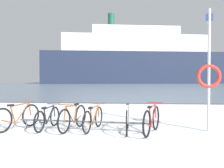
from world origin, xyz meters
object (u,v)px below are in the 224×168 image
object	(u,v)px
bicycle_3	(93,119)
rescue_post	(209,73)
bicycle_5	(152,120)
bicycle_1	(48,118)
bicycle_2	(73,118)
bicycle_4	(127,119)
ferry_ship	(138,60)
bicycle_0	(17,117)

from	to	relation	value
bicycle_3	rescue_post	world-z (taller)	rescue_post
bicycle_5	rescue_post	distance (m)	2.20
bicycle_5	bicycle_1	bearing A→B (deg)	174.21
bicycle_2	bicycle_3	xyz separation A→B (m)	(0.62, 0.03, -0.02)
bicycle_4	bicycle_5	size ratio (longest dim) A/B	1.03
rescue_post	ferry_ship	size ratio (longest dim) A/B	0.06
bicycle_4	ferry_ship	xyz separation A→B (m)	(2.03, 68.81, 6.93)
bicycle_1	bicycle_2	bearing A→B (deg)	-4.82
bicycle_3	bicycle_5	distance (m)	1.74
bicycle_1	ferry_ship	world-z (taller)	ferry_ship
bicycle_2	ferry_ship	world-z (taller)	ferry_ship
bicycle_5	ferry_ship	world-z (taller)	ferry_ship
bicycle_0	ferry_ship	size ratio (longest dim) A/B	0.03
rescue_post	bicycle_1	bearing A→B (deg)	-178.55
rescue_post	ferry_ship	world-z (taller)	ferry_ship
bicycle_2	bicycle_3	bearing A→B (deg)	3.07
bicycle_2	bicycle_4	size ratio (longest dim) A/B	0.98
bicycle_3	rescue_post	distance (m)	3.67
bicycle_4	bicycle_3	bearing A→B (deg)	169.15
bicycle_3	bicycle_5	size ratio (longest dim) A/B	0.99
bicycle_0	bicycle_2	bearing A→B (deg)	1.31
bicycle_3	rescue_post	size ratio (longest dim) A/B	0.46
bicycle_1	bicycle_5	xyz separation A→B (m)	(3.13, -0.32, 0.04)
bicycle_3	bicycle_5	bearing A→B (deg)	-9.38
bicycle_3	ferry_ship	bearing A→B (deg)	87.45
bicycle_0	bicycle_4	size ratio (longest dim) A/B	0.98
bicycle_1	bicycle_3	xyz separation A→B (m)	(1.42, -0.03, 0.01)
rescue_post	ferry_ship	xyz separation A→B (m)	(-0.36, 68.45, 5.59)
bicycle_2	bicycle_4	world-z (taller)	bicycle_4
bicycle_4	rescue_post	size ratio (longest dim) A/B	0.48
bicycle_0	ferry_ship	xyz separation A→B (m)	(5.38, 68.68, 6.93)
bicycle_0	rescue_post	size ratio (longest dim) A/B	0.47
bicycle_0	rescue_post	xyz separation A→B (m)	(5.73, 0.23, 1.34)
rescue_post	bicycle_4	bearing A→B (deg)	-171.56
bicycle_5	ferry_ship	size ratio (longest dim) A/B	0.03
bicycle_4	bicycle_1	bearing A→B (deg)	174.60
bicycle_4	rescue_post	bearing A→B (deg)	8.44
bicycle_5	ferry_ship	xyz separation A→B (m)	(1.34, 68.89, 6.93)
bicycle_2	rescue_post	bearing A→B (deg)	2.70
bicycle_2	bicycle_1	bearing A→B (deg)	175.18
bicycle_0	bicycle_5	size ratio (longest dim) A/B	1.01
bicycle_0	bicycle_3	distance (m)	2.33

